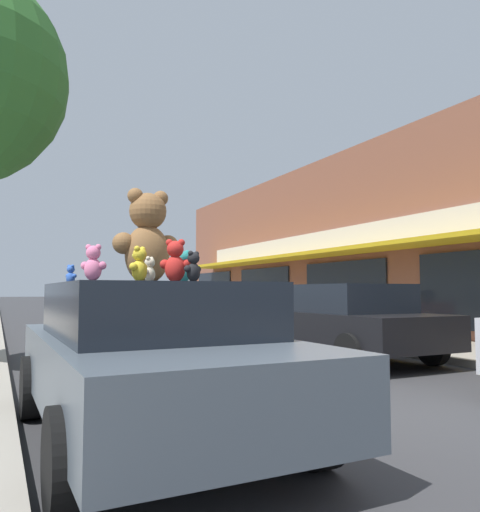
{
  "coord_description": "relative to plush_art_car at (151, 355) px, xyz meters",
  "views": [
    {
      "loc": [
        -3.95,
        -4.63,
        1.38
      ],
      "look_at": [
        -0.29,
        2.88,
        1.97
      ],
      "focal_mm": 35.0,
      "sensor_mm": 36.0,
      "label": 1
    }
  ],
  "objects": [
    {
      "name": "teddy_bear_red",
      "position": [
        0.03,
        -0.61,
        0.85
      ],
      "size": [
        0.27,
        0.22,
        0.37
      ],
      "rotation": [
        0.0,
        0.0,
        2.66
      ],
      "color": "red",
      "rests_on": "plush_art_car"
    },
    {
      "name": "teddy_bear_pink",
      "position": [
        -0.69,
        -0.87,
        0.81
      ],
      "size": [
        0.2,
        0.17,
        0.27
      ],
      "rotation": [
        0.0,
        0.0,
        2.55
      ],
      "color": "pink",
      "rests_on": "plush_art_car"
    },
    {
      "name": "teddy_bear_teal",
      "position": [
        0.21,
        -0.28,
        0.82
      ],
      "size": [
        0.23,
        0.15,
        0.31
      ],
      "rotation": [
        0.0,
        0.0,
        3.34
      ],
      "color": "teal",
      "rests_on": "plush_art_car"
    },
    {
      "name": "ground_plane",
      "position": [
        2.63,
        -0.01,
        -0.78
      ],
      "size": [
        260.0,
        260.0,
        0.0
      ],
      "primitive_type": "plane",
      "color": "#333335"
    },
    {
      "name": "teddy_bear_white",
      "position": [
        0.71,
        0.86,
        0.79
      ],
      "size": [
        0.18,
        0.14,
        0.24
      ],
      "rotation": [
        0.0,
        0.0,
        3.55
      ],
      "color": "white",
      "rests_on": "plush_art_car"
    },
    {
      "name": "plush_art_car",
      "position": [
        0.0,
        0.0,
        0.0
      ],
      "size": [
        2.12,
        4.29,
        1.46
      ],
      "rotation": [
        0.0,
        0.0,
        0.01
      ],
      "color": "#4C5660",
      "rests_on": "ground_plane"
    },
    {
      "name": "teddy_bear_cream",
      "position": [
        -0.08,
        -0.19,
        0.79
      ],
      "size": [
        0.16,
        0.17,
        0.24
      ],
      "rotation": [
        0.0,
        0.0,
        3.97
      ],
      "color": "beige",
      "rests_on": "plush_art_car"
    },
    {
      "name": "teddy_bear_yellow",
      "position": [
        -0.27,
        -0.59,
        0.82
      ],
      "size": [
        0.2,
        0.2,
        0.3
      ],
      "rotation": [
        0.0,
        0.0,
        3.88
      ],
      "color": "yellow",
      "rests_on": "plush_art_car"
    },
    {
      "name": "parked_car_far_right",
      "position": [
        5.06,
        11.22,
        -0.01
      ],
      "size": [
        2.14,
        4.58,
        1.41
      ],
      "color": "maroon",
      "rests_on": "ground_plane"
    },
    {
      "name": "teddy_bear_blue",
      "position": [
        -0.61,
        1.02,
        0.78
      ],
      "size": [
        0.13,
        0.16,
        0.21
      ],
      "rotation": [
        0.0,
        0.0,
        2.12
      ],
      "color": "blue",
      "rests_on": "plush_art_car"
    },
    {
      "name": "teddy_bear_black",
      "position": [
        0.13,
        -0.77,
        0.8
      ],
      "size": [
        0.19,
        0.15,
        0.26
      ],
      "rotation": [
        0.0,
        0.0,
        3.62
      ],
      "color": "black",
      "rests_on": "plush_art_car"
    },
    {
      "name": "parked_car_far_center",
      "position": [
        5.06,
        3.57,
        0.02
      ],
      "size": [
        2.13,
        4.37,
        1.52
      ],
      "color": "black",
      "rests_on": "ground_plane"
    },
    {
      "name": "teddy_bear_giant",
      "position": [
        0.06,
        0.4,
        1.15
      ],
      "size": [
        0.73,
        0.46,
        0.98
      ],
      "rotation": [
        0.0,
        0.0,
        3.25
      ],
      "color": "olive",
      "rests_on": "plush_art_car"
    }
  ]
}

